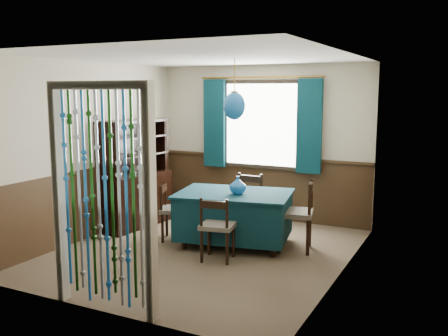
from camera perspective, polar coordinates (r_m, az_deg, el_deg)
The scene contains 22 objects.
floor at distance 6.64m, azimuth -2.39°, elevation -9.53°, with size 4.00×4.00×0.00m, color brown.
ceiling at distance 6.32m, azimuth -2.53°, elevation 12.54°, with size 4.00×4.00×0.00m, color silver.
wall_back at distance 8.15m, azimuth 4.38°, elevation 2.88°, with size 3.60×3.60×0.00m, color beige.
wall_front at distance 4.73m, azimuth -14.28°, elevation -1.68°, with size 3.60×3.60×0.00m, color beige.
wall_left at distance 7.39m, azimuth -14.76°, elevation 2.01°, with size 4.00×4.00×0.00m, color beige.
wall_right at distance 5.71m, azimuth 13.54°, elevation 0.12°, with size 4.00×4.00×0.00m, color beige.
wainscot_back at distance 8.25m, azimuth 4.28°, elevation -2.31°, with size 3.60×3.60×0.00m, color #382615.
wainscot_front at distance 4.93m, azimuth -13.83°, elevation -10.25°, with size 3.60×3.60×0.00m, color #382615.
wainscot_left at distance 7.51m, azimuth -14.45°, elevation -3.69°, with size 4.00×4.00×0.00m, color #382615.
wainscot_right at distance 5.87m, azimuth 13.13°, elevation -7.12°, with size 4.00×4.00×0.00m, color #382615.
window at distance 8.08m, azimuth 4.27°, elevation 4.97°, with size 1.32×0.12×1.42m, color black.
doorway at distance 4.81m, azimuth -13.73°, elevation -3.91°, with size 1.16×0.12×2.18m, color silver, non-canonical shape.
dining_table at distance 6.82m, azimuth 1.17°, elevation -5.32°, with size 1.69×1.32×0.73m.
chair_near at distance 6.18m, azimuth -0.80°, elevation -6.71°, with size 0.47×0.45×0.81m.
chair_far at distance 7.39m, azimuth 2.56°, elevation -3.92°, with size 0.43×0.41×0.87m.
chair_left at distance 7.08m, azimuth -5.86°, elevation -4.77°, with size 0.50×0.51×0.81m.
chair_right at distance 6.64m, azimuth 8.44°, elevation -5.19°, with size 0.53×0.55×0.93m.
sideboard at distance 7.84m, azimuth -10.14°, elevation -2.42°, with size 0.55×1.30×1.66m.
pendant_lamp at distance 6.61m, azimuth 1.21°, elevation 7.12°, with size 0.29×0.29×0.79m.
vase_table at distance 6.65m, azimuth 1.58°, elevation -2.05°, with size 0.21×0.21×0.22m, color #155292.
bowl_shelf at distance 7.55m, azimuth -10.83°, elevation 1.59°, with size 0.22×0.22×0.05m, color beige.
vase_sideboard at distance 7.92m, azimuth -8.95°, elevation 0.29°, with size 0.20×0.20×0.20m, color beige.
Camera 1 is at (3.06, -5.51, 2.09)m, focal length 40.00 mm.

